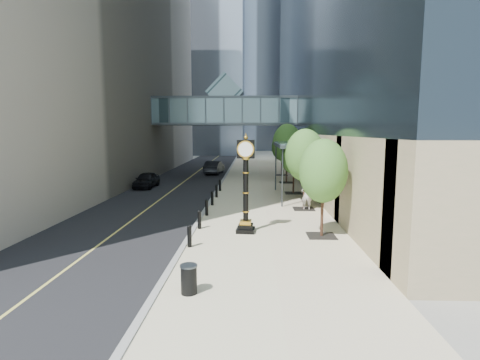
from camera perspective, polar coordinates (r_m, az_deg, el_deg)
name	(u,v)px	position (r m, az deg, el deg)	size (l,w,h in m)	color
ground	(249,256)	(16.20, 1.37, -11.53)	(320.00, 320.00, 0.00)	gray
road	(205,166)	(56.02, -5.42, 2.06)	(8.00, 180.00, 0.02)	black
sidewalk	(258,167)	(55.57, 2.79, 2.06)	(8.00, 180.00, 0.06)	beige
curb	(231,166)	(55.65, -1.33, 2.08)	(0.25, 180.00, 0.07)	gray
distant_tower_c	(235,52)	(138.16, -0.72, 18.86)	(22.00, 22.00, 65.00)	#95A5BC
skywalk	(225,109)	(43.50, -2.26, 10.69)	(17.00, 4.20, 5.80)	slate
entrance_canopy	(295,145)	(29.53, 8.45, 5.30)	(3.00, 8.00, 4.38)	#383F44
bollard_row	(210,203)	(24.94, -4.65, -3.56)	(0.20, 16.20, 0.90)	black
street_trees	(293,151)	(32.18, 8.12, 4.45)	(2.89, 28.39, 5.94)	black
street_clock	(246,191)	(19.18, 0.89, -1.69)	(1.01, 1.01, 4.98)	black
trash_bin	(189,280)	(12.58, -7.80, -14.87)	(0.52, 0.52, 0.90)	black
pedestrian	(307,195)	(25.33, 10.13, -2.29)	(0.70, 0.46, 1.93)	#B4AEA5
car_near	(146,180)	(35.94, -14.07, 0.01)	(1.70, 4.23, 1.44)	black
car_far	(214,167)	(46.28, -3.94, 1.95)	(1.71, 4.90, 1.61)	black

